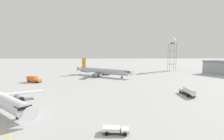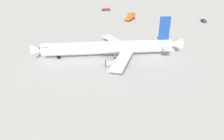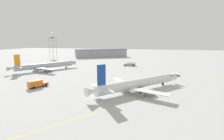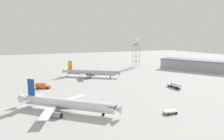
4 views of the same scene
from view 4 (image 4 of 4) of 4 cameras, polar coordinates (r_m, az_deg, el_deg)
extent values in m
plane|color=#B2B2B2|center=(82.63, -11.12, -11.19)|extent=(600.00, 600.00, 0.00)
cylinder|color=white|center=(81.00, -12.36, -9.38)|extent=(31.07, 28.54, 3.77)
cone|color=white|center=(73.22, 1.83, -11.18)|extent=(4.62, 4.67, 3.58)
cone|color=white|center=(92.81, -23.57, -7.36)|extent=(5.11, 5.06, 3.20)
cube|color=black|center=(73.54, 0.16, -10.39)|extent=(3.93, 3.99, 0.70)
ellipsoid|color=slate|center=(82.28, -13.51, -9.89)|extent=(12.55, 11.78, 2.07)
cube|color=#193D93|center=(89.12, -21.94, -4.56)|extent=(2.54, 2.32, 6.92)
cube|color=white|center=(92.83, -20.39, -6.87)|extent=(5.57, 5.78, 0.20)
cube|color=white|center=(87.75, -23.22, -7.96)|extent=(5.57, 5.78, 0.20)
cube|color=white|center=(89.89, -11.14, -7.92)|extent=(13.99, 9.28, 0.28)
cube|color=white|center=(75.85, -17.76, -11.43)|extent=(8.11, 14.22, 0.28)
cylinder|color=gray|center=(87.58, -10.50, -9.39)|extent=(4.42, 4.34, 2.51)
cylinder|color=black|center=(86.73, -9.39, -9.54)|extent=(1.54, 1.69, 2.14)
cylinder|color=gray|center=(76.76, -15.41, -12.27)|extent=(4.42, 4.34, 2.51)
cylinder|color=black|center=(75.78, -14.19, -12.50)|extent=(1.54, 1.69, 2.14)
cylinder|color=#9EA0A5|center=(75.50, -2.50, -11.82)|extent=(0.20, 0.20, 1.83)
cylinder|color=black|center=(75.83, -2.50, -12.47)|extent=(1.02, 0.96, 1.10)
cylinder|color=#9EA0A5|center=(85.10, -12.33, -9.58)|extent=(0.20, 0.20, 1.83)
cylinder|color=black|center=(85.39, -12.31, -10.16)|extent=(1.02, 0.96, 1.10)
cylinder|color=#9EA0A5|center=(79.85, -14.75, -10.94)|extent=(0.20, 0.20, 1.83)
cylinder|color=black|center=(80.16, -14.72, -11.55)|extent=(1.02, 0.96, 1.10)
cylinder|color=#B2B7C1|center=(148.29, -5.85, -0.71)|extent=(32.63, 24.39, 3.60)
cone|color=#B2B7C1|center=(143.82, 1.75, -0.97)|extent=(4.42, 4.52, 3.42)
cone|color=#B2B7C1|center=(155.28, -12.99, -0.34)|extent=(5.03, 4.80, 3.06)
cube|color=black|center=(144.05, 0.89, -0.63)|extent=(3.72, 3.88, 0.70)
ellipsoid|color=slate|center=(149.02, -6.53, -1.06)|extent=(12.86, 10.37, 1.98)
cube|color=orange|center=(153.11, -11.77, 1.34)|extent=(2.76, 2.03, 6.35)
cube|color=#B2B7C1|center=(156.49, -11.29, -0.06)|extent=(4.78, 5.27, 0.20)
cube|color=#B2B7C1|center=(150.99, -12.16, -0.41)|extent=(4.78, 5.27, 0.20)
cube|color=#B2B7C1|center=(157.45, -6.06, -0.37)|extent=(13.62, 10.11, 0.28)
cube|color=#B2B7C1|center=(141.34, -8.11, -1.50)|extent=(6.15, 14.08, 0.28)
cylinder|color=gray|center=(155.06, -5.39, -1.04)|extent=(4.70, 4.27, 2.35)
cylinder|color=black|center=(154.48, -4.65, -1.07)|extent=(1.27, 1.72, 1.99)
cylinder|color=gray|center=(142.72, -6.89, -1.95)|extent=(4.70, 4.27, 2.35)
cylinder|color=black|center=(142.10, -6.08, -1.98)|extent=(1.27, 1.72, 1.99)
cylinder|color=#9EA0A5|center=(145.13, -0.47, -1.55)|extent=(0.20, 0.20, 2.10)
cylinder|color=black|center=(145.33, -0.47, -1.96)|extent=(1.07, 0.88, 1.10)
cylinder|color=#9EA0A5|center=(152.14, -6.16, -1.11)|extent=(0.20, 0.20, 2.10)
cylinder|color=black|center=(152.33, -6.15, -1.50)|extent=(1.07, 0.88, 1.10)
cylinder|color=#9EA0A5|center=(146.14, -6.90, -1.54)|extent=(0.20, 0.20, 2.10)
cylinder|color=black|center=(146.34, -6.89, -1.95)|extent=(1.07, 0.88, 1.10)
cube|color=#232326|center=(80.95, 16.17, -11.45)|extent=(5.55, 2.53, 0.20)
cube|color=white|center=(81.86, 17.29, -10.99)|extent=(1.84, 2.50, 0.55)
cube|color=black|center=(82.22, 17.70, -10.85)|extent=(0.28, 1.98, 0.31)
cube|color=white|center=(80.31, 15.64, -11.25)|extent=(3.78, 2.70, 0.70)
cylinder|color=black|center=(82.91, 16.79, -11.05)|extent=(0.82, 0.36, 0.80)
cylinder|color=black|center=(81.13, 17.76, -11.55)|extent=(0.82, 0.36, 0.80)
cylinder|color=black|center=(80.99, 14.66, -11.45)|extent=(0.82, 0.36, 0.80)
cylinder|color=black|center=(79.16, 15.60, -11.97)|extent=(0.82, 0.36, 0.80)
cube|color=#232326|center=(121.08, -18.87, -4.68)|extent=(8.39, 5.47, 0.20)
cube|color=orange|center=(119.98, -17.58, -4.45)|extent=(3.27, 3.36, 1.00)
cube|color=black|center=(119.60, -17.08, -4.39)|extent=(0.99, 2.00, 0.56)
cube|color=orange|center=(121.24, -19.48, -4.07)|extent=(6.20, 4.73, 2.40)
cylinder|color=black|center=(121.35, -17.38, -4.63)|extent=(1.02, 0.68, 1.00)
cylinder|color=black|center=(118.97, -17.77, -4.92)|extent=(1.02, 0.68, 1.00)
cylinder|color=black|center=(123.19, -19.82, -4.55)|extent=(1.02, 0.68, 1.00)
cylinder|color=black|center=(120.85, -20.26, -4.83)|extent=(1.02, 0.68, 1.00)
cube|color=#232326|center=(121.15, 17.15, -4.56)|extent=(2.43, 9.48, 0.20)
cube|color=silver|center=(123.51, 16.05, -3.95)|extent=(2.56, 2.48, 1.10)
cube|color=black|center=(124.27, 15.72, -3.77)|extent=(2.09, 0.15, 0.62)
cylinder|color=silver|center=(119.98, 17.60, -4.15)|extent=(2.35, 6.88, 2.12)
cylinder|color=black|center=(122.71, 15.67, -4.37)|extent=(0.32, 1.11, 1.10)
cylinder|color=black|center=(124.34, 16.53, -4.24)|extent=(0.32, 1.11, 1.10)
cylinder|color=black|center=(118.23, 17.70, -4.97)|extent=(0.32, 1.11, 1.10)
cylinder|color=black|center=(119.92, 18.56, -4.82)|extent=(0.32, 1.11, 1.10)
cylinder|color=slate|center=(201.87, 7.05, 4.02)|extent=(0.24, 0.24, 21.62)
cylinder|color=slate|center=(199.38, 5.83, 3.98)|extent=(0.24, 0.24, 21.62)
cylinder|color=slate|center=(195.11, 6.55, 3.86)|extent=(0.24, 0.24, 21.62)
cylinder|color=slate|center=(197.66, 7.79, 3.90)|extent=(0.24, 0.24, 21.62)
cube|color=slate|center=(199.04, 6.77, 2.39)|extent=(5.15, 5.15, 0.16)
cube|color=slate|center=(198.49, 6.80, 3.94)|extent=(5.15, 5.15, 0.16)
cube|color=slate|center=(198.09, 6.83, 5.50)|extent=(5.15, 5.15, 0.16)
cube|color=slate|center=(197.82, 6.86, 7.10)|extent=(5.75, 5.75, 0.30)
sphere|color=white|center=(197.75, 6.88, 7.89)|extent=(5.13, 5.13, 5.13)
cube|color=#999EA8|center=(194.13, 22.70, 1.28)|extent=(45.31, 60.57, 8.81)
cube|color=#4C515B|center=(193.61, 22.79, 2.65)|extent=(46.94, 62.20, 0.50)
cube|color=yellow|center=(76.73, -14.82, -12.95)|extent=(128.65, 99.33, 0.01)
camera|label=1|loc=(53.82, 40.89, -5.24)|focal=29.25mm
camera|label=2|loc=(130.17, 2.63, 7.39)|focal=33.91mm
camera|label=3|loc=(86.47, -59.03, -1.02)|focal=26.91mm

